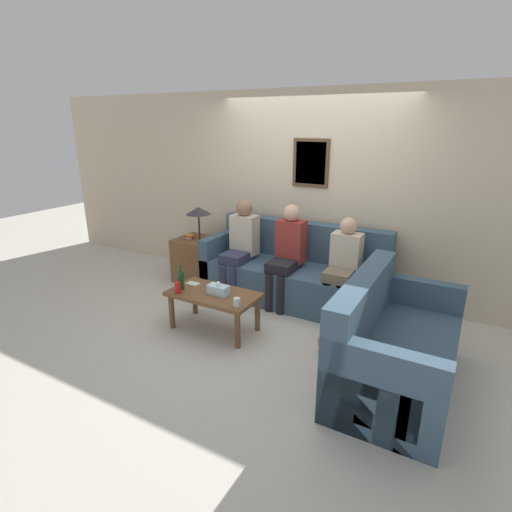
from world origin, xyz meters
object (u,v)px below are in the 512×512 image
at_px(couch_main, 294,274).
at_px(person_left, 240,244).
at_px(person_middle, 287,251).
at_px(drinking_glass, 237,302).
at_px(teddy_bear, 329,338).
at_px(wine_bottle, 181,280).
at_px(couch_side, 392,349).
at_px(person_right, 343,263).
at_px(coffee_table, 214,298).

xyz_separation_m(couch_main, person_left, (-0.69, -0.18, 0.35)).
bearing_deg(person_left, person_middle, 0.55).
relative_size(couch_main, drinking_glass, 25.08).
xyz_separation_m(person_left, teddy_bear, (1.53, -0.83, -0.54)).
distance_m(wine_bottle, person_middle, 1.35).
bearing_deg(wine_bottle, teddy_bear, 9.24).
bearing_deg(person_left, teddy_bear, -28.37).
bearing_deg(wine_bottle, couch_main, 58.07).
distance_m(couch_side, drinking_glass, 1.51).
height_order(couch_side, drinking_glass, couch_side).
relative_size(couch_main, person_right, 1.97).
height_order(coffee_table, teddy_bear, coffee_table).
bearing_deg(person_middle, wine_bottle, -124.88).
relative_size(wine_bottle, person_right, 0.25).
distance_m(wine_bottle, person_left, 1.11).
relative_size(person_left, person_middle, 1.00).
height_order(wine_bottle, person_right, person_right).
bearing_deg(teddy_bear, couch_side, -19.22).
bearing_deg(person_left, drinking_glass, -60.04).
relative_size(couch_side, teddy_bear, 4.64).
bearing_deg(couch_side, person_left, 64.19).
height_order(coffee_table, wine_bottle, wine_bottle).
height_order(drinking_glass, person_middle, person_middle).
bearing_deg(person_left, coffee_table, -74.90).
height_order(couch_main, wine_bottle, couch_main).
bearing_deg(couch_side, teddy_bear, 70.78).
bearing_deg(person_left, couch_side, -25.81).
bearing_deg(couch_main, wine_bottle, -121.93).
xyz_separation_m(wine_bottle, person_left, (0.10, 1.09, 0.15)).
relative_size(drinking_glass, teddy_bear, 0.27).
height_order(person_right, teddy_bear, person_right).
xyz_separation_m(person_middle, person_right, (0.70, 0.03, -0.04)).
xyz_separation_m(couch_main, person_right, (0.67, -0.15, 0.31)).
height_order(coffee_table, drinking_glass, drinking_glass).
bearing_deg(person_right, couch_side, -53.33).
relative_size(coffee_table, person_left, 0.79).
distance_m(person_middle, person_right, 0.70).
relative_size(wine_bottle, person_left, 0.23).
bearing_deg(teddy_bear, person_left, 151.63).
distance_m(couch_main, coffee_table, 1.25).
xyz_separation_m(couch_main, drinking_glass, (-0.02, -1.34, 0.15)).
xyz_separation_m(person_middle, teddy_bear, (0.87, -0.83, -0.54)).
distance_m(couch_main, couch_side, 1.92).
bearing_deg(couch_side, couch_main, 50.26).
bearing_deg(drinking_glass, couch_main, 89.12).
bearing_deg(couch_side, person_right, 36.67).
bearing_deg(teddy_bear, coffee_table, -172.17).
bearing_deg(person_right, couch_main, 167.62).
bearing_deg(person_right, person_middle, -177.91).
bearing_deg(person_middle, person_right, 2.09).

